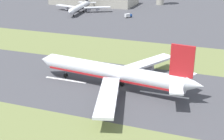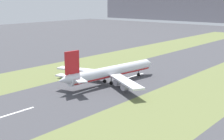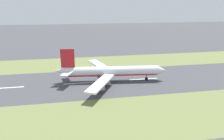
% 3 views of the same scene
% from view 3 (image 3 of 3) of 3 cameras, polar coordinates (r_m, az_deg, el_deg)
% --- Properties ---
extents(ground_plane, '(800.00, 800.00, 0.00)m').
position_cam_3_polar(ground_plane, '(132.48, -1.96, -3.03)').
color(ground_plane, '#424247').
extents(grass_median_west, '(40.00, 600.00, 0.01)m').
position_cam_3_polar(grass_median_west, '(175.10, -4.22, 1.93)').
color(grass_median_west, olive).
rests_on(grass_median_west, ground).
extents(grass_median_east, '(40.00, 600.00, 0.01)m').
position_cam_3_polar(grass_median_east, '(92.17, 2.42, -12.46)').
color(grass_median_east, olive).
rests_on(grass_median_east, ground).
extents(centreline_dash_near, '(1.20, 18.00, 0.01)m').
position_cam_3_polar(centreline_dash_near, '(136.23, -25.71, -4.20)').
color(centreline_dash_near, silver).
rests_on(centreline_dash_near, ground).
extents(centreline_dash_mid, '(1.20, 18.00, 0.01)m').
position_cam_3_polar(centreline_dash_mid, '(131.21, -8.62, -3.42)').
color(centreline_dash_mid, silver).
rests_on(centreline_dash_mid, ground).
extents(centreline_dash_far, '(1.20, 18.00, 0.01)m').
position_cam_3_polar(centreline_dash_far, '(138.11, 8.20, -2.35)').
color(centreline_dash_far, silver).
rests_on(centreline_dash_far, ground).
extents(airplane_main_jet, '(63.72, 67.19, 20.20)m').
position_cam_3_polar(airplane_main_jet, '(131.34, -0.83, -0.43)').
color(airplane_main_jet, silver).
rests_on(airplane_main_jet, ground).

